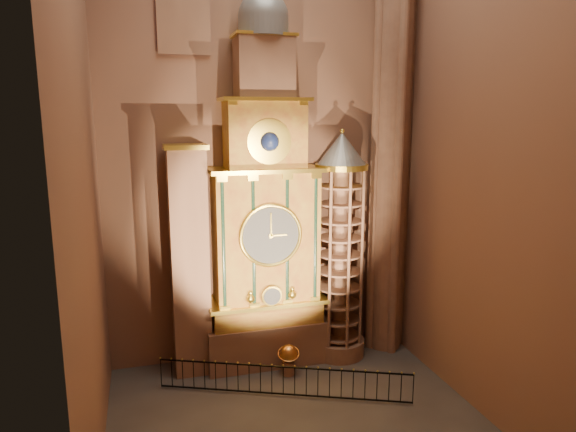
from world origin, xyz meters
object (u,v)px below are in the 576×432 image
object	(u,v)px
astronomical_clock	(265,222)
iron_railing	(283,381)
stair_turret	(340,249)
portrait_tower	(190,261)
celestial_globe	(289,357)

from	to	relation	value
astronomical_clock	iron_railing	size ratio (longest dim) A/B	1.74
stair_turret	iron_railing	distance (m)	6.54
portrait_tower	celestial_globe	bearing A→B (deg)	-21.35
portrait_tower	iron_railing	size ratio (longest dim) A/B	1.06
astronomical_clock	portrait_tower	size ratio (longest dim) A/B	1.64
portrait_tower	celestial_globe	xyz separation A→B (m)	(4.04, -1.58, -4.30)
astronomical_clock	celestial_globe	xyz separation A→B (m)	(0.64, -1.56, -5.83)
celestial_globe	iron_railing	distance (m)	1.85
astronomical_clock	stair_turret	world-z (taller)	astronomical_clock
stair_turret	portrait_tower	bearing A→B (deg)	177.67
portrait_tower	stair_turret	world-z (taller)	stair_turret
stair_turret	iron_railing	size ratio (longest dim) A/B	1.12
astronomical_clock	stair_turret	distance (m)	3.78
iron_railing	celestial_globe	bearing A→B (deg)	67.22
celestial_globe	stair_turret	bearing A→B (deg)	24.36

